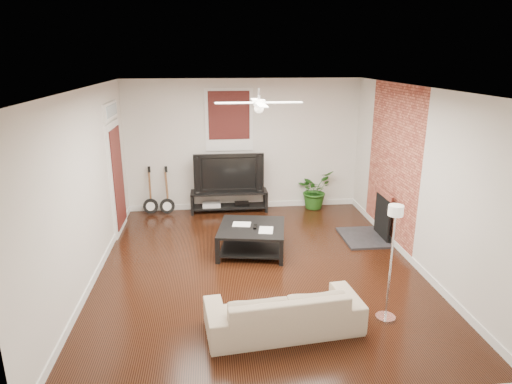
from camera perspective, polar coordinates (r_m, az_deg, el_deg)
room at (r=6.66m, az=0.36°, el=1.05°), size 5.01×6.01×2.81m
brick_accent at (r=8.24m, az=17.06°, el=3.41°), size 0.02×2.20×2.80m
fireplace at (r=8.39m, az=14.70°, el=-2.86°), size 0.80×1.10×0.92m
window_back at (r=9.43m, az=-3.47°, el=9.18°), size 1.00×0.06×1.30m
door_left at (r=8.68m, az=-17.46°, el=3.03°), size 0.08×1.00×2.50m
tv_stand at (r=9.64m, az=-3.45°, el=-1.17°), size 1.64×0.44×0.46m
tv at (r=9.47m, az=-3.53°, el=2.60°), size 1.47×0.19×0.84m
coffee_table at (r=7.67m, az=-0.54°, el=-6.02°), size 1.27×1.27×0.46m
sofa at (r=5.62m, az=3.56°, el=-14.77°), size 1.96×0.94×0.55m
floor_lamp at (r=5.82m, az=16.87°, el=-8.78°), size 0.28×0.28×1.54m
potted_plant at (r=9.87m, az=7.48°, el=0.29°), size 0.99×0.98×0.83m
guitar_left at (r=9.60m, az=-13.48°, el=0.09°), size 0.34×0.26×1.02m
guitar_right at (r=9.53m, az=-11.42°, el=0.10°), size 0.36×0.29×1.02m
ceiling_fan at (r=6.44m, az=0.38°, el=11.38°), size 1.24×1.24×0.32m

